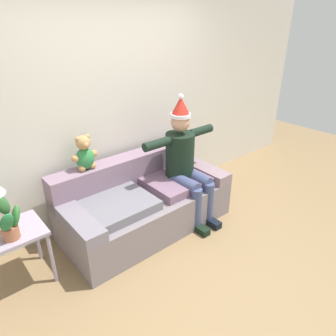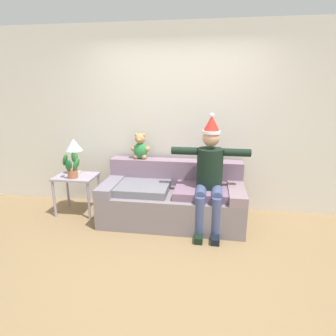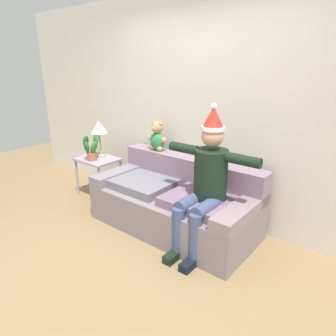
# 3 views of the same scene
# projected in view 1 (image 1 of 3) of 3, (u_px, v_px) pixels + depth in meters

# --- Properties ---
(ground_plane) EXTENTS (10.00, 10.00, 0.00)m
(ground_plane) POSITION_uv_depth(u_px,v_px,m) (205.00, 270.00, 3.03)
(ground_plane) COLOR olive
(back_wall) EXTENTS (7.00, 0.10, 2.70)m
(back_wall) POSITION_uv_depth(u_px,v_px,m) (113.00, 105.00, 3.50)
(back_wall) COLOR silver
(back_wall) RESTS_ON ground_plane
(couch) EXTENTS (1.93, 0.92, 0.80)m
(couch) POSITION_uv_depth(u_px,v_px,m) (144.00, 201.00, 3.59)
(couch) COLOR slate
(couch) RESTS_ON ground_plane
(person_seated) EXTENTS (1.02, 0.77, 1.51)m
(person_seated) POSITION_uv_depth(u_px,v_px,m) (185.00, 159.00, 3.57)
(person_seated) COLOR black
(person_seated) RESTS_ON ground_plane
(teddy_bear) EXTENTS (0.29, 0.17, 0.38)m
(teddy_bear) POSITION_uv_depth(u_px,v_px,m) (85.00, 154.00, 3.19)
(teddy_bear) COLOR #2F8042
(teddy_bear) RESTS_ON couch
(side_table) EXTENTS (0.58, 0.46, 0.58)m
(side_table) POSITION_uv_depth(u_px,v_px,m) (10.00, 241.00, 2.69)
(side_table) COLOR #9C90A4
(side_table) RESTS_ON ground_plane
(potted_plant) EXTENTS (0.28, 0.27, 0.39)m
(potted_plant) POSITION_uv_depth(u_px,v_px,m) (7.00, 221.00, 2.50)
(potted_plant) COLOR #A46042
(potted_plant) RESTS_ON side_table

